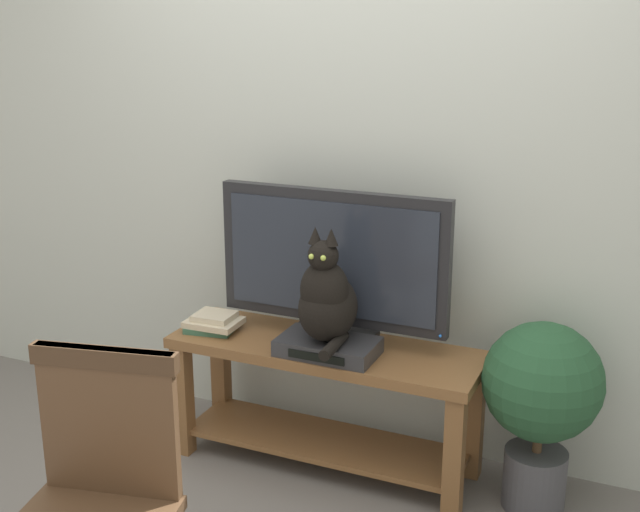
# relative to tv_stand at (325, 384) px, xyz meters

# --- Properties ---
(back_wall) EXTENTS (7.00, 0.12, 2.80)m
(back_wall) POSITION_rel_tv_stand_xyz_m (-0.02, 0.37, 1.03)
(back_wall) COLOR #B7BCB2
(back_wall) RESTS_ON ground
(tv_stand) EXTENTS (1.29, 0.42, 0.55)m
(tv_stand) POSITION_rel_tv_stand_xyz_m (0.00, 0.00, 0.00)
(tv_stand) COLOR brown
(tv_stand) RESTS_ON ground
(tv) EXTENTS (0.98, 0.20, 0.63)m
(tv) POSITION_rel_tv_stand_xyz_m (0.00, 0.07, 0.51)
(tv) COLOR black
(tv) RESTS_ON tv_stand
(media_box) EXTENTS (0.39, 0.23, 0.07)m
(media_box) POSITION_rel_tv_stand_xyz_m (0.05, -0.09, 0.21)
(media_box) COLOR #2D2D30
(media_box) RESTS_ON tv_stand
(cat) EXTENTS (0.22, 0.35, 0.47)m
(cat) POSITION_rel_tv_stand_xyz_m (0.05, -0.10, 0.42)
(cat) COLOR black
(cat) RESTS_ON media_box
(wooden_chair) EXTENTS (0.53, 0.53, 0.92)m
(wooden_chair) POSITION_rel_tv_stand_xyz_m (-0.19, -1.23, 0.16)
(wooden_chair) COLOR #513823
(wooden_chair) RESTS_ON ground
(book_stack) EXTENTS (0.24, 0.18, 0.08)m
(book_stack) POSITION_rel_tv_stand_xyz_m (-0.50, -0.05, 0.21)
(book_stack) COLOR #38664C
(book_stack) RESTS_ON tv_stand
(potted_plant) EXTENTS (0.45, 0.45, 0.76)m
(potted_plant) POSITION_rel_tv_stand_xyz_m (0.87, 0.04, 0.11)
(potted_plant) COLOR #47474C
(potted_plant) RESTS_ON ground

